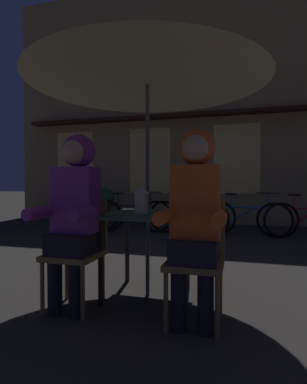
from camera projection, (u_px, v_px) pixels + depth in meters
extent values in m
plane|color=#2D2B28|center=(148.00, 295.00, 2.71)|extent=(60.00, 60.00, 0.00)
cube|color=#42664C|center=(148.00, 215.00, 2.69)|extent=(0.72, 0.72, 0.04)
cylinder|color=#2D2319|center=(101.00, 262.00, 2.48)|extent=(0.04, 0.04, 0.70)
cylinder|color=#2D2319|center=(175.00, 268.00, 2.32)|extent=(0.04, 0.04, 0.70)
cylinder|color=#2D2319|center=(127.00, 247.00, 3.08)|extent=(0.04, 0.04, 0.70)
cylinder|color=#2D2319|center=(188.00, 251.00, 2.91)|extent=(0.04, 0.04, 0.70)
cylinder|color=#4C4C51|center=(148.00, 169.00, 2.68)|extent=(0.04, 0.04, 2.25)
cone|color=tan|center=(147.00, 63.00, 2.65)|extent=(2.10, 2.10, 0.38)
sphere|color=#4C4C51|center=(147.00, 37.00, 2.64)|extent=(0.06, 0.06, 0.06)
cube|color=white|center=(141.00, 213.00, 2.60)|extent=(0.11, 0.11, 0.02)
cube|color=white|center=(141.00, 203.00, 2.60)|extent=(0.09, 0.09, 0.16)
pyramid|color=white|center=(141.00, 190.00, 2.60)|extent=(0.11, 0.11, 0.06)
cube|color=olive|center=(74.00, 255.00, 2.40)|extent=(0.40, 0.40, 0.04)
cylinder|color=olive|center=(83.00, 293.00, 2.20)|extent=(0.03, 0.03, 0.41)
cylinder|color=olive|center=(42.00, 289.00, 2.29)|extent=(0.03, 0.03, 0.41)
cylinder|color=olive|center=(103.00, 279.00, 2.52)|extent=(0.03, 0.03, 0.41)
cylinder|color=olive|center=(67.00, 275.00, 2.62)|extent=(0.03, 0.03, 0.41)
cube|color=olive|center=(85.00, 224.00, 2.57)|extent=(0.40, 0.03, 0.42)
cube|color=olive|center=(195.00, 264.00, 2.14)|extent=(0.40, 0.40, 0.04)
cylinder|color=olive|center=(217.00, 307.00, 1.94)|extent=(0.03, 0.03, 0.41)
cylinder|color=olive|center=(166.00, 302.00, 2.03)|extent=(0.03, 0.03, 0.41)
cylinder|color=olive|center=(220.00, 289.00, 2.27)|extent=(0.03, 0.03, 0.41)
cylinder|color=olive|center=(176.00, 285.00, 2.36)|extent=(0.03, 0.03, 0.41)
cube|color=olive|center=(198.00, 228.00, 2.32)|extent=(0.40, 0.03, 0.42)
cylinder|color=black|center=(76.00, 287.00, 2.26)|extent=(0.11, 0.11, 0.45)
cylinder|color=black|center=(55.00, 285.00, 2.31)|extent=(0.11, 0.11, 0.45)
cube|color=black|center=(74.00, 243.00, 2.40)|extent=(0.32, 0.36, 0.16)
cube|color=purple|center=(76.00, 200.00, 2.43)|extent=(0.34, 0.22, 0.52)
cylinder|color=purple|center=(83.00, 214.00, 2.17)|extent=(0.09, 0.30, 0.09)
cylinder|color=purple|center=(40.00, 213.00, 2.26)|extent=(0.09, 0.30, 0.09)
sphere|color=tan|center=(76.00, 152.00, 2.42)|extent=(0.21, 0.21, 0.21)
sphere|color=purple|center=(79.00, 151.00, 2.46)|extent=(0.27, 0.27, 0.27)
cylinder|color=black|center=(206.00, 300.00, 2.00)|extent=(0.11, 0.11, 0.45)
cylinder|color=black|center=(179.00, 298.00, 2.05)|extent=(0.11, 0.11, 0.45)
cube|color=black|center=(195.00, 250.00, 2.14)|extent=(0.32, 0.36, 0.16)
cube|color=#E05B23|center=(196.00, 202.00, 2.17)|extent=(0.34, 0.22, 0.52)
cylinder|color=#E05B23|center=(219.00, 218.00, 1.91)|extent=(0.09, 0.30, 0.09)
cylinder|color=#E05B23|center=(164.00, 217.00, 2.01)|extent=(0.09, 0.30, 0.09)
sphere|color=tan|center=(196.00, 148.00, 2.16)|extent=(0.21, 0.21, 0.21)
sphere|color=#E05B23|center=(197.00, 147.00, 2.21)|extent=(0.27, 0.27, 0.27)
cube|color=#937A56|center=(193.00, 104.00, 7.92)|extent=(10.00, 0.60, 6.20)
cube|color=#F4D17A|center=(75.00, 162.00, 8.54)|extent=(1.10, 0.02, 1.70)
cube|color=#F4D17A|center=(150.00, 161.00, 7.96)|extent=(1.10, 0.02, 1.70)
cube|color=#F4D17A|center=(236.00, 159.00, 7.37)|extent=(1.10, 0.02, 1.70)
cube|color=#331914|center=(191.00, 115.00, 7.50)|extent=(9.00, 0.36, 0.08)
torus|color=black|center=(106.00, 214.00, 6.64)|extent=(0.66, 0.08, 0.66)
torus|color=black|center=(66.00, 213.00, 6.95)|extent=(0.66, 0.08, 0.66)
cylinder|color=maroon|center=(86.00, 204.00, 6.79)|extent=(0.84, 0.07, 0.04)
cylinder|color=maroon|center=(81.00, 212.00, 6.83)|extent=(0.61, 0.06, 0.44)
cylinder|color=maroon|center=(75.00, 198.00, 6.87)|extent=(0.02, 0.02, 0.24)
cube|color=black|center=(75.00, 193.00, 6.87)|extent=(0.20, 0.09, 0.04)
cylinder|color=maroon|center=(101.00, 198.00, 6.67)|extent=(0.02, 0.02, 0.28)
cylinder|color=black|center=(101.00, 192.00, 6.66)|extent=(0.44, 0.04, 0.02)
torus|color=black|center=(157.00, 216.00, 6.20)|extent=(0.66, 0.17, 0.66)
torus|color=black|center=(108.00, 216.00, 6.29)|extent=(0.66, 0.17, 0.66)
cylinder|color=black|center=(132.00, 206.00, 6.24)|extent=(0.83, 0.19, 0.04)
cylinder|color=black|center=(126.00, 214.00, 6.26)|extent=(0.60, 0.15, 0.44)
cylinder|color=black|center=(118.00, 200.00, 6.26)|extent=(0.02, 0.02, 0.24)
cube|color=black|center=(118.00, 194.00, 6.26)|extent=(0.21, 0.12, 0.04)
cylinder|color=black|center=(151.00, 199.00, 6.20)|extent=(0.02, 0.02, 0.28)
cylinder|color=black|center=(151.00, 192.00, 6.20)|extent=(0.44, 0.10, 0.02)
torus|color=black|center=(212.00, 219.00, 5.67)|extent=(0.65, 0.20, 0.66)
torus|color=black|center=(164.00, 217.00, 6.16)|extent=(0.65, 0.20, 0.66)
cylinder|color=#236B3D|center=(187.00, 207.00, 5.91)|extent=(0.82, 0.22, 0.04)
cylinder|color=#236B3D|center=(181.00, 216.00, 5.97)|extent=(0.60, 0.17, 0.44)
cylinder|color=#236B3D|center=(174.00, 200.00, 6.04)|extent=(0.02, 0.02, 0.24)
cube|color=black|center=(174.00, 194.00, 6.04)|extent=(0.21, 0.12, 0.04)
cylinder|color=#236B3D|center=(206.00, 200.00, 5.72)|extent=(0.02, 0.02, 0.28)
cylinder|color=black|center=(206.00, 193.00, 5.72)|extent=(0.43, 0.12, 0.02)
torus|color=black|center=(275.00, 220.00, 5.57)|extent=(0.66, 0.16, 0.66)
torus|color=black|center=(220.00, 217.00, 6.00)|extent=(0.66, 0.16, 0.66)
cylinder|color=#1E4C93|center=(246.00, 207.00, 5.78)|extent=(0.83, 0.17, 0.04)
cylinder|color=#1E4C93|center=(240.00, 217.00, 5.84)|extent=(0.60, 0.13, 0.44)
cylinder|color=#1E4C93|center=(231.00, 201.00, 5.90)|extent=(0.02, 0.02, 0.24)
cube|color=black|center=(231.00, 194.00, 5.90)|extent=(0.21, 0.11, 0.04)
cylinder|color=#1E4C93|center=(268.00, 201.00, 5.62)|extent=(0.02, 0.02, 0.28)
cylinder|color=black|center=(268.00, 193.00, 5.61)|extent=(0.44, 0.10, 0.02)
torus|color=black|center=(281.00, 220.00, 5.54)|extent=(0.66, 0.18, 0.66)
cylinder|color=maroon|center=(303.00, 219.00, 5.52)|extent=(0.60, 0.16, 0.44)
cylinder|color=maroon|center=(294.00, 202.00, 5.52)|extent=(0.02, 0.02, 0.24)
cube|color=black|center=(294.00, 195.00, 5.52)|extent=(0.21, 0.12, 0.04)
cylinder|color=brown|center=(103.00, 217.00, 7.62)|extent=(0.36, 0.36, 0.34)
sphere|color=#285B2D|center=(103.00, 199.00, 7.60)|extent=(0.60, 0.60, 0.60)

